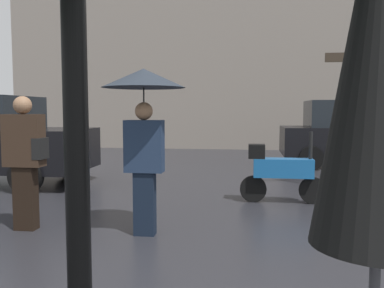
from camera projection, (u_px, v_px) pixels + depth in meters
name	position (u px, v px, depth m)	size (l,w,h in m)	color
folded_patio_umbrella_near	(383.00, 58.00, 1.29)	(0.45, 0.45, 2.52)	black
pedestrian_with_umbrella	(144.00, 104.00, 5.09)	(1.05, 1.05, 2.11)	black
pedestrian_with_bag	(25.00, 155.00, 5.38)	(0.54, 0.24, 1.78)	black
parked_scooter	(280.00, 171.00, 6.99)	(1.47, 0.32, 1.23)	black
parked_car_right	(352.00, 133.00, 11.54)	(4.01, 2.04, 1.87)	black
street_signpost	(352.00, 94.00, 7.94)	(1.08, 0.08, 3.18)	black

